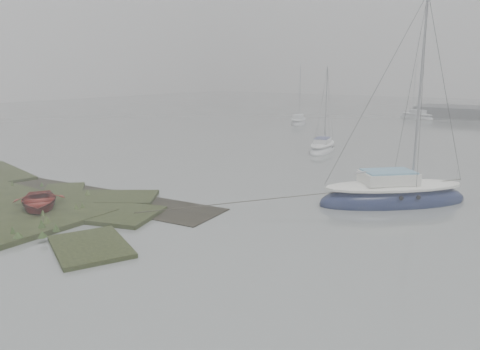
# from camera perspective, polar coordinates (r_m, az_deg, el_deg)

# --- Properties ---
(ground) EXTENTS (160.00, 160.00, 0.00)m
(ground) POSITION_cam_1_polar(r_m,az_deg,el_deg) (43.56, 15.50, 3.69)
(ground) COLOR slate
(ground) RESTS_ON ground
(sailboat_main) EXTENTS (7.16, 7.06, 10.69)m
(sailboat_main) POSITION_cam_1_polar(r_m,az_deg,el_deg) (24.34, 18.12, -2.53)
(sailboat_main) COLOR #141C3D
(sailboat_main) RESTS_ON ground
(sailboat_white) EXTENTS (2.76, 5.42, 7.30)m
(sailboat_white) POSITION_cam_1_polar(r_m,az_deg,el_deg) (38.61, 10.03, 3.20)
(sailboat_white) COLOR silver
(sailboat_white) RESTS_ON ground
(sailboat_far_a) EXTENTS (3.67, 5.64, 7.59)m
(sailboat_far_a) POSITION_cam_1_polar(r_m,az_deg,el_deg) (57.85, 7.13, 6.40)
(sailboat_far_a) COLOR silver
(sailboat_far_a) RESTS_ON ground
(sailboat_far_c) EXTENTS (5.78, 4.34, 7.90)m
(sailboat_far_c) POSITION_cam_1_polar(r_m,az_deg,el_deg) (68.14, 20.68, 6.64)
(sailboat_far_c) COLOR #B1B7BB
(sailboat_far_c) RESTS_ON ground
(dinghy) EXTENTS (4.02, 3.75, 0.68)m
(dinghy) POSITION_cam_1_polar(r_m,az_deg,el_deg) (23.48, -23.35, -2.92)
(dinghy) COLOR maroon
(dinghy) RESTS_ON marsh_bank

